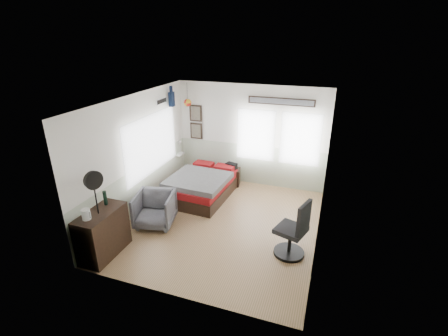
{
  "coord_description": "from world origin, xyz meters",
  "views": [
    {
      "loc": [
        2.04,
        -5.75,
        3.88
      ],
      "look_at": [
        -0.1,
        0.4,
        1.15
      ],
      "focal_mm": 26.0,
      "sensor_mm": 36.0,
      "label": 1
    }
  ],
  "objects_px": {
    "bed": "(202,186)",
    "armchair": "(155,209)",
    "nightstand": "(231,177)",
    "dresser": "(103,233)",
    "task_chair": "(294,234)"
  },
  "relations": [
    {
      "from": "bed",
      "to": "task_chair",
      "type": "xyz_separation_m",
      "value": [
        2.53,
        -1.65,
        0.18
      ]
    },
    {
      "from": "bed",
      "to": "task_chair",
      "type": "relative_size",
      "value": 1.69
    },
    {
      "from": "dresser",
      "to": "task_chair",
      "type": "bearing_deg",
      "value": 18.35
    },
    {
      "from": "bed",
      "to": "nightstand",
      "type": "distance_m",
      "value": 1.03
    },
    {
      "from": "bed",
      "to": "nightstand",
      "type": "height_order",
      "value": "bed"
    },
    {
      "from": "bed",
      "to": "dresser",
      "type": "height_order",
      "value": "dresser"
    },
    {
      "from": "bed",
      "to": "task_chair",
      "type": "height_order",
      "value": "task_chair"
    },
    {
      "from": "dresser",
      "to": "task_chair",
      "type": "height_order",
      "value": "task_chair"
    },
    {
      "from": "nightstand",
      "to": "armchair",
      "type": "bearing_deg",
      "value": -120.41
    },
    {
      "from": "nightstand",
      "to": "task_chair",
      "type": "height_order",
      "value": "task_chair"
    },
    {
      "from": "dresser",
      "to": "nightstand",
      "type": "bearing_deg",
      "value": 70.33
    },
    {
      "from": "dresser",
      "to": "armchair",
      "type": "distance_m",
      "value": 1.27
    },
    {
      "from": "task_chair",
      "to": "dresser",
      "type": "bearing_deg",
      "value": -143.83
    },
    {
      "from": "bed",
      "to": "armchair",
      "type": "distance_m",
      "value": 1.62
    },
    {
      "from": "bed",
      "to": "armchair",
      "type": "bearing_deg",
      "value": -102.59
    }
  ]
}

